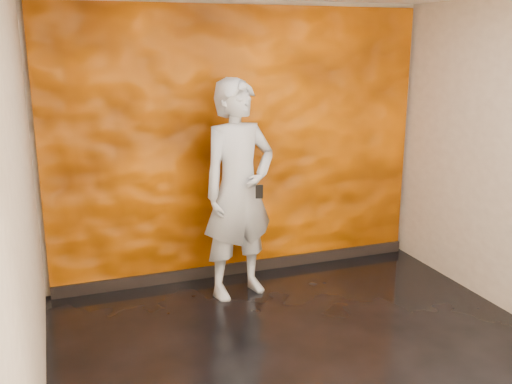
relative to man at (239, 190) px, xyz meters
The scene contains 5 objects.
room 1.50m from the man, 82.56° to the right, with size 4.02×4.02×2.81m.
feature_wall 0.64m from the man, 69.65° to the left, with size 3.90×0.06×2.75m, color #F26C00.
baseboard 1.11m from the man, 68.08° to the left, with size 3.90×0.04×0.12m, color black.
man is the anchor object (origin of this frame).
phone 0.30m from the man, 69.92° to the right, with size 0.07×0.01×0.13m, color black.
Camera 1 is at (-1.81, -3.51, 2.39)m, focal length 40.00 mm.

